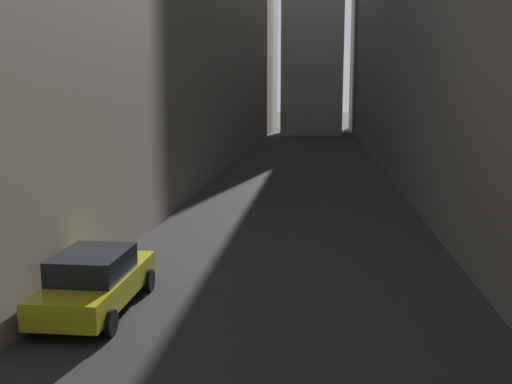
{
  "coord_description": "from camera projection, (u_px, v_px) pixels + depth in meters",
  "views": [
    {
      "loc": [
        1.03,
        12.56,
        5.34
      ],
      "look_at": [
        0.0,
        22.19,
        3.71
      ],
      "focal_mm": 41.17,
      "sensor_mm": 36.0,
      "label": 1
    }
  ],
  "objects": [
    {
      "name": "ground_plane",
      "position": [
        301.0,
        182.0,
        35.75
      ],
      "size": [
        264.0,
        264.0,
        0.0
      ],
      "primitive_type": "plane",
      "color": "#232326"
    },
    {
      "name": "building_block_left",
      "position": [
        115.0,
        2.0,
        37.13
      ],
      "size": [
        12.93,
        108.0,
        22.11
      ],
      "primitive_type": "cube",
      "color": "gray",
      "rests_on": "ground"
    },
    {
      "name": "parked_car_left_far",
      "position": [
        95.0,
        281.0,
        14.47
      ],
      "size": [
        1.96,
        4.46,
        1.54
      ],
      "rotation": [
        0.0,
        0.0,
        1.57
      ],
      "color": "#A59919",
      "rests_on": "ground"
    }
  ]
}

